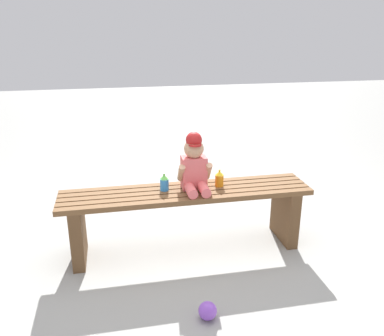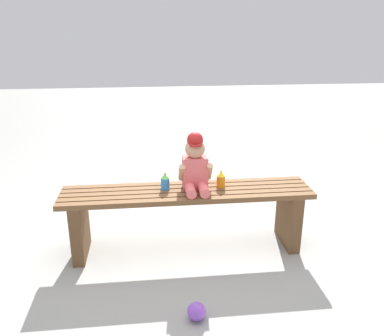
% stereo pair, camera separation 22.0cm
% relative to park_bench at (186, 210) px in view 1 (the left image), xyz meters
% --- Properties ---
extents(ground_plane, '(16.00, 16.00, 0.00)m').
position_rel_park_bench_xyz_m(ground_plane, '(0.00, 0.00, -0.31)').
color(ground_plane, '#999993').
extents(park_bench, '(1.74, 0.35, 0.46)m').
position_rel_park_bench_xyz_m(park_bench, '(0.00, 0.00, 0.00)').
color(park_bench, brown).
rests_on(park_bench, ground_plane).
extents(child_figure, '(0.23, 0.27, 0.40)m').
position_rel_park_bench_xyz_m(child_figure, '(0.06, 0.02, 0.32)').
color(child_figure, '#E56666').
rests_on(child_figure, park_bench).
extents(sippy_cup_left, '(0.06, 0.06, 0.12)m').
position_rel_park_bench_xyz_m(sippy_cup_left, '(-0.15, 0.03, 0.21)').
color(sippy_cup_left, '#338CE5').
rests_on(sippy_cup_left, park_bench).
extents(sippy_cup_right, '(0.06, 0.06, 0.12)m').
position_rel_park_bench_xyz_m(sippy_cup_right, '(0.24, 0.03, 0.21)').
color(sippy_cup_right, orange).
rests_on(sippy_cup_right, park_bench).
extents(toy_ball, '(0.10, 0.10, 0.10)m').
position_rel_park_bench_xyz_m(toy_ball, '(-0.02, -0.76, -0.26)').
color(toy_ball, '#8C4CCC').
rests_on(toy_ball, ground_plane).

